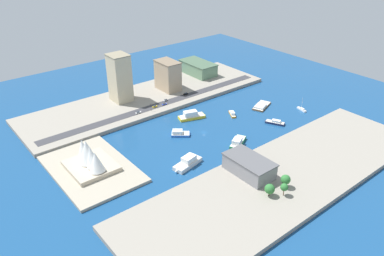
% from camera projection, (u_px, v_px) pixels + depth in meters
% --- Properties ---
extents(ground_plane, '(440.00, 440.00, 0.00)m').
position_uv_depth(ground_plane, '(204.00, 132.00, 309.24)').
color(ground_plane, navy).
extents(quay_west, '(70.00, 240.00, 3.20)m').
position_uv_depth(quay_west, '(284.00, 177.00, 252.45)').
color(quay_west, gray).
rests_on(quay_west, ground_plane).
extents(quay_east, '(70.00, 240.00, 3.20)m').
position_uv_depth(quay_east, '(148.00, 98.00, 364.51)').
color(quay_east, gray).
rests_on(quay_east, ground_plane).
extents(peninsula_point, '(74.19, 49.31, 2.00)m').
position_uv_depth(peninsula_point, '(92.00, 169.00, 261.91)').
color(peninsula_point, '#A89E89').
rests_on(peninsula_point, ground_plane).
extents(road_strip, '(9.37, 228.00, 0.15)m').
position_uv_depth(road_strip, '(161.00, 104.00, 349.12)').
color(road_strip, '#38383D').
rests_on(road_strip, quay_east).
extents(barge_flat_brown, '(17.58, 24.60, 3.04)m').
position_uv_depth(barge_flat_brown, '(261.00, 106.00, 350.65)').
color(barge_flat_brown, brown).
rests_on(barge_flat_brown, ground_plane).
extents(ferry_yellow_fast, '(14.75, 24.95, 6.99)m').
position_uv_depth(ferry_yellow_fast, '(191.00, 116.00, 330.11)').
color(ferry_yellow_fast, yellow).
rests_on(ferry_yellow_fast, ground_plane).
extents(patrol_launch_navy, '(16.86, 11.52, 3.68)m').
position_uv_depth(patrol_launch_navy, '(275.00, 122.00, 321.74)').
color(patrol_launch_navy, '#1E284C').
rests_on(patrol_launch_navy, ground_plane).
extents(water_taxi_orange, '(13.53, 9.68, 3.66)m').
position_uv_depth(water_taxi_orange, '(232.00, 114.00, 336.10)').
color(water_taxi_orange, orange).
rests_on(water_taxi_orange, ground_plane).
extents(ferry_white_commuter, '(12.80, 25.19, 6.93)m').
position_uv_depth(ferry_white_commuter, '(188.00, 162.00, 266.12)').
color(ferry_white_commuter, silver).
rests_on(ferry_white_commuter, ground_plane).
extents(ferry_green_doubledeck, '(16.27, 22.00, 5.96)m').
position_uv_depth(ferry_green_doubledeck, '(238.00, 142.00, 291.46)').
color(ferry_green_doubledeck, '#2D8C4C').
rests_on(ferry_green_doubledeck, ground_plane).
extents(sailboat_small_white, '(11.84, 4.80, 11.99)m').
position_uv_depth(sailboat_small_white, '(302.00, 109.00, 345.08)').
color(sailboat_small_white, white).
rests_on(sailboat_small_white, ground_plane).
extents(catamaran_blue, '(15.24, 16.28, 4.53)m').
position_uv_depth(catamaran_blue, '(180.00, 133.00, 304.31)').
color(catamaran_blue, blue).
rests_on(catamaran_blue, ground_plane).
extents(office_block_beige, '(18.85, 16.80, 43.87)m').
position_uv_depth(office_block_beige, '(120.00, 78.00, 347.14)').
color(office_block_beige, '#C6B793').
rests_on(office_block_beige, quay_east).
extents(terminal_long_green, '(41.66, 22.71, 13.15)m').
position_uv_depth(terminal_long_green, '(198.00, 68.00, 416.28)').
color(terminal_long_green, slate).
rests_on(terminal_long_green, quay_east).
extents(warehouse_low_gray, '(33.90, 18.93, 11.22)m').
position_uv_depth(warehouse_low_gray, '(249.00, 166.00, 251.13)').
color(warehouse_low_gray, gray).
rests_on(warehouse_low_gray, quay_west).
extents(apartment_midrise_tan, '(25.47, 16.54, 28.78)m').
position_uv_depth(apartment_midrise_tan, '(168.00, 75.00, 373.99)').
color(apartment_midrise_tan, tan).
rests_on(apartment_midrise_tan, quay_east).
extents(suv_black, '(1.94, 4.75, 1.70)m').
position_uv_depth(suv_black, '(186.00, 94.00, 368.05)').
color(suv_black, black).
rests_on(suv_black, road_strip).
extents(van_white, '(2.09, 5.10, 1.54)m').
position_uv_depth(van_white, '(138.00, 112.00, 332.11)').
color(van_white, black).
rests_on(van_white, road_strip).
extents(taxi_yellow_cab, '(1.89, 4.51, 1.61)m').
position_uv_depth(taxi_yellow_cab, '(155.00, 106.00, 342.97)').
color(taxi_yellow_cab, black).
rests_on(taxi_yellow_cab, road_strip).
extents(hatchback_blue, '(1.94, 4.34, 1.47)m').
position_uv_depth(hatchback_blue, '(164.00, 104.00, 347.67)').
color(hatchback_blue, black).
rests_on(hatchback_blue, road_strip).
extents(sedan_silver, '(1.90, 4.36, 1.63)m').
position_uv_depth(sedan_silver, '(166.00, 100.00, 354.63)').
color(sedan_silver, black).
rests_on(sedan_silver, road_strip).
extents(traffic_light_waterfront, '(0.36, 0.36, 6.50)m').
position_uv_depth(traffic_light_waterfront, '(151.00, 106.00, 335.03)').
color(traffic_light_waterfront, black).
rests_on(traffic_light_waterfront, quay_east).
extents(opera_landmark, '(33.11, 29.69, 20.16)m').
position_uv_depth(opera_landmark, '(90.00, 158.00, 257.90)').
color(opera_landmark, '#BCAD93').
rests_on(opera_landmark, peninsula_point).
extents(park_tree_cluster, '(10.70, 20.49, 8.90)m').
position_uv_depth(park_tree_cluster, '(279.00, 185.00, 233.28)').
color(park_tree_cluster, brown).
rests_on(park_tree_cluster, quay_west).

